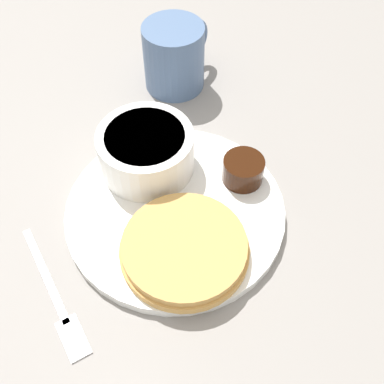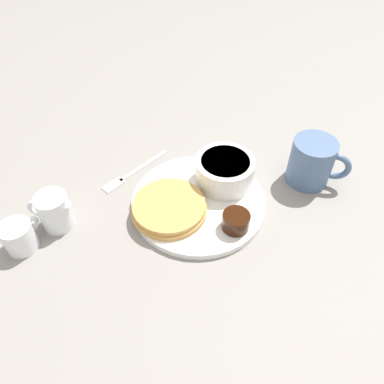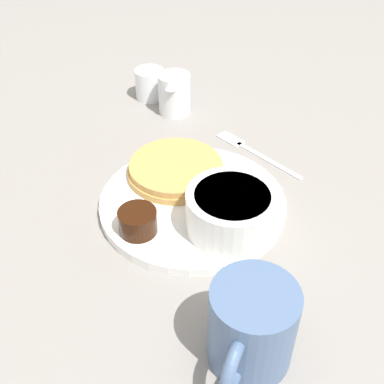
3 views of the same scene
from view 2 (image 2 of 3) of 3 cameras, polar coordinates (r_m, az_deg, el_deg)
ground_plane at (r=0.66m, az=0.95°, el=-1.93°), size 4.00×4.00×0.00m
plate at (r=0.65m, az=0.96°, el=-1.58°), size 0.23×0.23×0.01m
pancake_stack at (r=0.63m, az=-3.51°, el=-2.37°), size 0.13×0.13×0.02m
bowl at (r=0.67m, az=4.99°, el=3.33°), size 0.10×0.10×0.05m
syrup_cup at (r=0.60m, az=6.69°, el=-4.43°), size 0.04×0.04×0.03m
butter_ramekin at (r=0.68m, az=6.58°, el=2.67°), size 0.05×0.05×0.04m
coffee_mug at (r=0.71m, az=17.87°, el=4.37°), size 0.08×0.10×0.09m
creamer_pitcher_near at (r=0.64m, az=-20.27°, el=-2.73°), size 0.05×0.08×0.07m
creamer_pitcher_far at (r=0.64m, az=-24.87°, el=-6.17°), size 0.06×0.05×0.05m
fork at (r=0.72m, az=-9.59°, el=2.62°), size 0.12×0.12×0.00m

